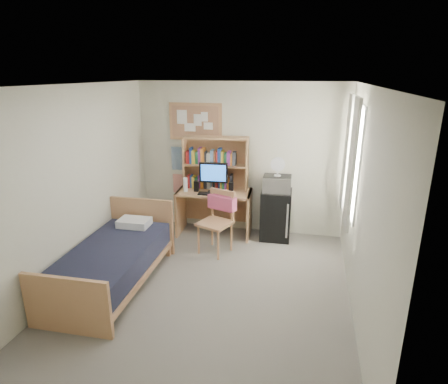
% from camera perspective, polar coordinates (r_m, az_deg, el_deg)
% --- Properties ---
extents(floor, '(3.60, 4.20, 0.02)m').
position_cam_1_polar(floor, '(5.12, -2.37, -14.67)').
color(floor, gray).
rests_on(floor, ground).
extents(ceiling, '(3.60, 4.20, 0.02)m').
position_cam_1_polar(ceiling, '(4.32, -2.82, 15.97)').
color(ceiling, silver).
rests_on(ceiling, wall_back).
extents(wall_back, '(3.60, 0.04, 2.60)m').
position_cam_1_polar(wall_back, '(6.52, 2.38, 5.07)').
color(wall_back, silver).
rests_on(wall_back, floor).
extents(wall_front, '(3.60, 0.04, 2.60)m').
position_cam_1_polar(wall_front, '(2.77, -14.64, -14.11)').
color(wall_front, silver).
rests_on(wall_front, floor).
extents(wall_left, '(0.04, 4.20, 2.60)m').
position_cam_1_polar(wall_left, '(5.31, -21.65, 0.81)').
color(wall_left, silver).
rests_on(wall_left, floor).
extents(wall_right, '(0.04, 4.20, 2.60)m').
position_cam_1_polar(wall_right, '(4.44, 20.43, -2.24)').
color(wall_right, silver).
rests_on(wall_right, floor).
extents(window_unit, '(0.10, 1.40, 1.70)m').
position_cam_1_polar(window_unit, '(5.51, 18.84, 4.93)').
color(window_unit, white).
rests_on(window_unit, wall_right).
extents(curtain_left, '(0.04, 0.55, 1.70)m').
position_cam_1_polar(curtain_left, '(5.11, 18.89, 3.99)').
color(curtain_left, beige).
rests_on(curtain_left, wall_right).
extents(curtain_right, '(0.04, 0.55, 1.70)m').
position_cam_1_polar(curtain_right, '(5.89, 18.21, 5.79)').
color(curtain_right, beige).
rests_on(curtain_right, wall_right).
extents(bulletin_board, '(0.94, 0.03, 0.64)m').
position_cam_1_polar(bulletin_board, '(6.59, -4.38, 10.64)').
color(bulletin_board, '#AE7C5B').
rests_on(bulletin_board, wall_back).
extents(poster_wave, '(0.30, 0.01, 0.42)m').
position_cam_1_polar(poster_wave, '(6.81, -6.81, 5.07)').
color(poster_wave, '#225488').
rests_on(poster_wave, wall_back).
extents(poster_japan, '(0.28, 0.01, 0.36)m').
position_cam_1_polar(poster_japan, '(6.93, -6.67, 1.28)').
color(poster_japan, red).
rests_on(poster_japan, wall_back).
extents(desk, '(1.30, 0.71, 0.79)m').
position_cam_1_polar(desk, '(6.55, -1.46, -3.14)').
color(desk, tan).
rests_on(desk, floor).
extents(desk_chair, '(0.64, 0.64, 1.00)m').
position_cam_1_polar(desk_chair, '(5.84, -1.39, -4.72)').
color(desk_chair, tan).
rests_on(desk_chair, floor).
extents(mini_fridge, '(0.52, 0.52, 0.85)m').
position_cam_1_polar(mini_fridge, '(6.44, 7.89, -3.43)').
color(mini_fridge, black).
rests_on(mini_fridge, floor).
extents(bed, '(1.04, 2.00, 0.54)m').
position_cam_1_polar(bed, '(5.29, -16.67, -10.80)').
color(bed, black).
rests_on(bed, floor).
extents(hutch, '(1.13, 0.35, 0.91)m').
position_cam_1_polar(hutch, '(6.44, -1.27, 4.41)').
color(hutch, tan).
rests_on(hutch, desk).
extents(monitor, '(0.48, 0.07, 0.51)m').
position_cam_1_polar(monitor, '(6.29, -1.61, 2.21)').
color(monitor, black).
rests_on(monitor, desk).
extents(keyboard, '(0.48, 0.18, 0.02)m').
position_cam_1_polar(keyboard, '(6.23, -1.83, -0.30)').
color(keyboard, black).
rests_on(keyboard, desk).
extents(speaker_left, '(0.08, 0.08, 0.18)m').
position_cam_1_polar(speaker_left, '(6.40, -4.23, 0.90)').
color(speaker_left, black).
rests_on(speaker_left, desk).
extents(speaker_right, '(0.08, 0.08, 0.19)m').
position_cam_1_polar(speaker_right, '(6.29, 1.09, 0.65)').
color(speaker_right, black).
rests_on(speaker_right, desk).
extents(water_bottle, '(0.08, 0.08, 0.24)m').
position_cam_1_polar(water_bottle, '(6.40, -5.89, 1.14)').
color(water_bottle, white).
rests_on(water_bottle, desk).
extents(hoodie, '(0.48, 0.29, 0.22)m').
position_cam_1_polar(hoodie, '(5.89, -0.31, -1.62)').
color(hoodie, '#CE4E77').
rests_on(hoodie, desk_chair).
extents(microwave, '(0.47, 0.36, 0.26)m').
position_cam_1_polar(microwave, '(6.24, 8.09, 1.27)').
color(microwave, silver).
rests_on(microwave, mini_fridge).
extents(desk_fan, '(0.24, 0.24, 0.29)m').
position_cam_1_polar(desk_fan, '(6.17, 8.20, 3.73)').
color(desk_fan, white).
rests_on(desk_fan, microwave).
extents(pillow, '(0.46, 0.33, 0.11)m').
position_cam_1_polar(pillow, '(5.75, -13.51, -4.55)').
color(pillow, white).
rests_on(pillow, bed).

